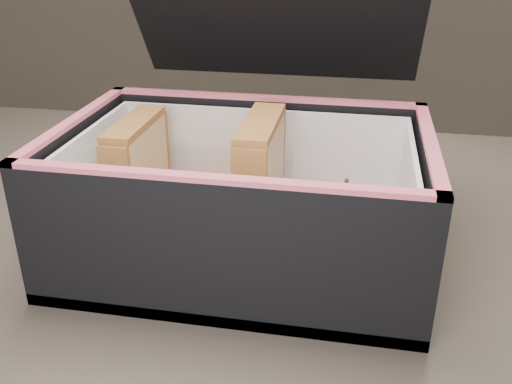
% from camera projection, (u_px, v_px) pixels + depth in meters
% --- Properties ---
extents(kitchen_table, '(1.20, 0.80, 0.75)m').
position_uv_depth(kitchen_table, '(239.00, 328.00, 0.59)').
color(kitchen_table, '#52493F').
rests_on(kitchen_table, ground).
extents(lunch_bag, '(0.33, 0.34, 0.30)m').
position_uv_depth(lunch_bag, '(245.00, 187.00, 0.53)').
color(lunch_bag, black).
rests_on(lunch_bag, kitchen_table).
extents(plastic_tub, '(0.17, 0.12, 0.07)m').
position_uv_depth(plastic_tub, '(199.00, 201.00, 0.55)').
color(plastic_tub, white).
rests_on(plastic_tub, lunch_bag).
extents(sandwich_left, '(0.03, 0.10, 0.11)m').
position_uv_depth(sandwich_left, '(139.00, 174.00, 0.55)').
color(sandwich_left, tan).
rests_on(sandwich_left, plastic_tub).
extents(sandwich_right, '(0.03, 0.11, 0.12)m').
position_uv_depth(sandwich_right, '(260.00, 180.00, 0.53)').
color(sandwich_right, tan).
rests_on(sandwich_right, plastic_tub).
extents(carrot_sticks, '(0.06, 0.16, 0.03)m').
position_uv_depth(carrot_sticks, '(198.00, 215.00, 0.56)').
color(carrot_sticks, orange).
rests_on(carrot_sticks, plastic_tub).
extents(paper_napkin, '(0.10, 0.10, 0.01)m').
position_uv_depth(paper_napkin, '(339.00, 248.00, 0.53)').
color(paper_napkin, white).
rests_on(paper_napkin, lunch_bag).
extents(red_apple, '(0.07, 0.07, 0.07)m').
position_uv_depth(red_apple, '(344.00, 218.00, 0.51)').
color(red_apple, maroon).
rests_on(red_apple, paper_napkin).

